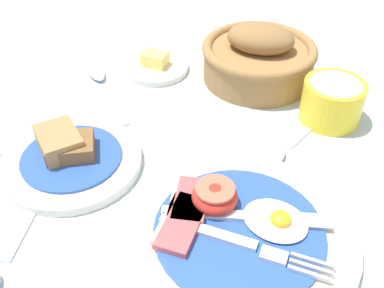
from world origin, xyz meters
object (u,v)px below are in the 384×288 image
(teaspoon_by_saucer, at_px, (280,152))
(bread_plate, at_px, (70,157))
(breakfast_plate, at_px, (236,230))
(teaspoon_stray, at_px, (100,79))
(sugar_cup, at_px, (332,100))
(butter_dish, at_px, (155,66))
(bread_basket, at_px, (259,57))

(teaspoon_by_saucer, bearing_deg, bread_plate, -45.18)
(breakfast_plate, xyz_separation_m, teaspoon_stray, (-0.34, 0.15, -0.00))
(breakfast_plate, distance_m, sugar_cup, 0.26)
(butter_dish, relative_size, teaspoon_by_saucer, 0.57)
(butter_dish, distance_m, teaspoon_stray, 0.10)
(bread_plate, relative_size, teaspoon_stray, 1.01)
(butter_dish, bearing_deg, bread_plate, -78.26)
(bread_basket, bearing_deg, butter_dish, -155.11)
(teaspoon_by_saucer, bearing_deg, breakfast_plate, 13.97)
(bread_basket, height_order, teaspoon_stray, bread_basket)
(breakfast_plate, xyz_separation_m, bread_basket, (-0.13, 0.30, 0.03))
(bread_plate, distance_m, sugar_cup, 0.37)
(sugar_cup, xyz_separation_m, teaspoon_by_saucer, (-0.02, -0.11, -0.03))
(bread_plate, bearing_deg, teaspoon_by_saucer, 37.24)
(bread_plate, height_order, teaspoon_by_saucer, bread_plate)
(sugar_cup, relative_size, teaspoon_stray, 0.49)
(breakfast_plate, distance_m, bread_plate, 0.23)
(sugar_cup, distance_m, teaspoon_by_saucer, 0.12)
(breakfast_plate, height_order, teaspoon_by_saucer, breakfast_plate)
(butter_dish, bearing_deg, sugar_cup, 5.81)
(breakfast_plate, xyz_separation_m, teaspoon_by_saucer, (-0.02, 0.15, -0.00))
(bread_plate, distance_m, butter_dish, 0.25)
(sugar_cup, bearing_deg, teaspoon_by_saucer, -102.24)
(sugar_cup, bearing_deg, breakfast_plate, -91.70)
(breakfast_plate, height_order, butter_dish, breakfast_plate)
(bread_basket, height_order, teaspoon_by_saucer, bread_basket)
(sugar_cup, xyz_separation_m, bread_basket, (-0.14, 0.04, 0.01))
(breakfast_plate, xyz_separation_m, butter_dish, (-0.28, 0.23, -0.00))
(sugar_cup, bearing_deg, bread_basket, 163.21)
(sugar_cup, bearing_deg, bread_plate, -130.99)
(breakfast_plate, xyz_separation_m, sugar_cup, (0.01, 0.26, 0.02))
(bread_plate, height_order, butter_dish, bread_plate)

